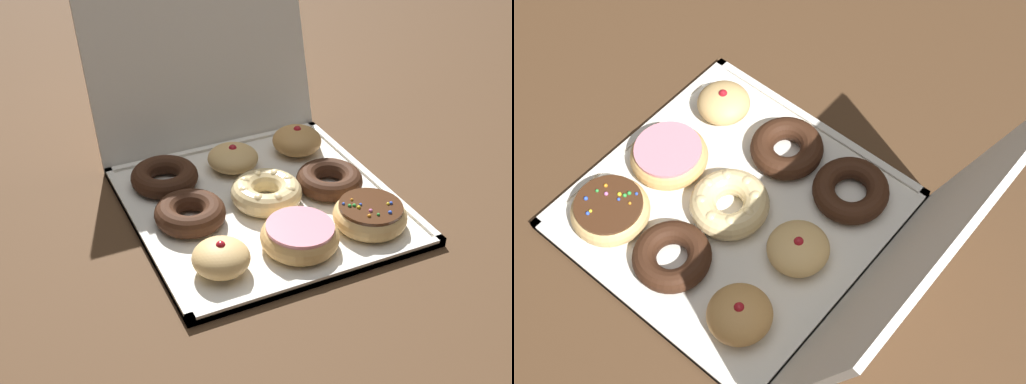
% 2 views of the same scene
% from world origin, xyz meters
% --- Properties ---
extents(ground_plane, '(3.00, 3.00, 0.00)m').
position_xyz_m(ground_plane, '(0.00, 0.00, 0.00)').
color(ground_plane, '#4C331E').
extents(donut_box, '(0.41, 0.41, 0.01)m').
position_xyz_m(donut_box, '(0.00, 0.00, 0.01)').
color(donut_box, silver).
rests_on(donut_box, ground).
extents(box_lid_open, '(0.41, 0.13, 0.36)m').
position_xyz_m(box_lid_open, '(0.00, 0.27, 0.18)').
color(box_lid_open, silver).
rests_on(box_lid_open, ground).
extents(jelly_filled_donut_0, '(0.08, 0.08, 0.05)m').
position_xyz_m(jelly_filled_donut_0, '(-0.12, -0.13, 0.03)').
color(jelly_filled_donut_0, '#E5B770').
rests_on(jelly_filled_donut_0, donut_box).
extents(pink_frosted_donut_1, '(0.12, 0.12, 0.04)m').
position_xyz_m(pink_frosted_donut_1, '(-0.00, -0.12, 0.03)').
color(pink_frosted_donut_1, tan).
rests_on(pink_frosted_donut_1, donut_box).
extents(sprinkle_donut_2, '(0.11, 0.11, 0.04)m').
position_xyz_m(sprinkle_donut_2, '(0.12, -0.12, 0.03)').
color(sprinkle_donut_2, '#E5B770').
rests_on(sprinkle_donut_2, donut_box).
extents(chocolate_cake_ring_donut_3, '(0.11, 0.11, 0.04)m').
position_xyz_m(chocolate_cake_ring_donut_3, '(-0.12, -0.00, 0.03)').
color(chocolate_cake_ring_donut_3, '#381E11').
rests_on(chocolate_cake_ring_donut_3, donut_box).
extents(cruller_donut_4, '(0.11, 0.11, 0.04)m').
position_xyz_m(cruller_donut_4, '(0.01, -0.00, 0.03)').
color(cruller_donut_4, '#EACC8C').
rests_on(cruller_donut_4, donut_box).
extents(chocolate_cake_ring_donut_5, '(0.11, 0.11, 0.03)m').
position_xyz_m(chocolate_cake_ring_donut_5, '(0.12, -0.01, 0.03)').
color(chocolate_cake_ring_donut_5, '#381E11').
rests_on(chocolate_cake_ring_donut_5, donut_box).
extents(chocolate_cake_ring_donut_6, '(0.11, 0.11, 0.03)m').
position_xyz_m(chocolate_cake_ring_donut_6, '(-0.12, 0.12, 0.03)').
color(chocolate_cake_ring_donut_6, '#381E11').
rests_on(chocolate_cake_ring_donut_6, donut_box).
extents(jelly_filled_donut_7, '(0.09, 0.09, 0.05)m').
position_xyz_m(jelly_filled_donut_7, '(-0.00, 0.12, 0.03)').
color(jelly_filled_donut_7, '#E5B770').
rests_on(jelly_filled_donut_7, donut_box).
extents(jelly_filled_donut_8, '(0.09, 0.09, 0.05)m').
position_xyz_m(jelly_filled_donut_8, '(0.13, 0.12, 0.03)').
color(jelly_filled_donut_8, tan).
rests_on(jelly_filled_donut_8, donut_box).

